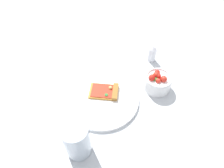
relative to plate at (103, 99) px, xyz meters
The scene contains 7 objects.
ground_plane 0.05m from the plate, 151.25° to the left, with size 2.40×2.40×0.00m, color silver.
plate is the anchor object (origin of this frame).
pizza_slice_main 0.03m from the plate, 150.98° to the right, with size 0.13×0.13×0.02m.
salad_bowl 0.23m from the plate, 163.16° to the left, with size 0.11×0.11×0.08m.
soda_glass 0.22m from the plate, 37.35° to the left, with size 0.08×0.08×0.14m.
paper_napkin 0.27m from the plate, 79.70° to the right, with size 0.10×0.16×0.00m, color white.
pepper_shaker 0.32m from the plate, 166.50° to the right, with size 0.03×0.03×0.08m.
Camera 1 is at (0.27, 0.40, 0.67)m, focal length 33.59 mm.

